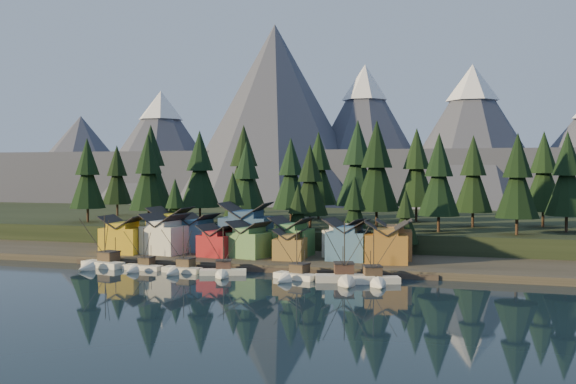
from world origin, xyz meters
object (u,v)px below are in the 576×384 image
(house_back_0, at_px, (171,227))
(boat_0, at_px, (99,256))
(boat_1, at_px, (140,262))
(boat_6, at_px, (375,272))
(house_back_1, at_px, (198,231))
(house_front_1, at_px, (165,233))
(boat_2, at_px, (180,263))
(boat_4, at_px, (292,269))
(house_front_0, at_px, (123,234))
(boat_3, at_px, (223,266))
(boat_5, at_px, (345,270))

(house_back_0, bearing_deg, boat_0, -103.74)
(boat_1, bearing_deg, boat_6, 1.21)
(boat_1, relative_size, house_back_1, 1.07)
(house_front_1, bearing_deg, boat_0, -107.42)
(boat_2, xyz_separation_m, house_front_1, (-11.91, 16.81, 4.32))
(boat_4, xyz_separation_m, boat_6, (16.10, -0.28, 0.04))
(boat_2, height_order, house_front_1, house_front_1)
(house_front_0, height_order, house_back_1, house_back_1)
(house_front_1, bearing_deg, house_back_1, 57.40)
(boat_4, bearing_deg, boat_2, -164.95)
(boat_3, distance_m, boat_4, 14.79)
(boat_1, xyz_separation_m, boat_6, (50.17, -2.28, 0.36))
(boat_0, xyz_separation_m, boat_6, (60.27, -2.64, -0.31))
(boat_2, height_order, house_back_1, house_back_1)
(house_front_1, bearing_deg, boat_6, -10.02)
(boat_2, distance_m, boat_4, 24.52)
(house_back_1, bearing_deg, boat_5, -23.28)
(boat_1, relative_size, house_back_0, 0.95)
(boat_1, distance_m, boat_2, 9.63)
(boat_2, distance_m, boat_3, 9.73)
(boat_1, bearing_deg, house_front_0, 135.46)
(boat_4, distance_m, house_front_0, 49.01)
(boat_5, xyz_separation_m, boat_6, (5.64, 0.20, -0.18))
(house_front_0, distance_m, house_front_1, 10.10)
(boat_1, height_order, boat_4, boat_4)
(boat_3, distance_m, house_back_1, 28.75)
(boat_0, relative_size, house_front_1, 1.23)
(boat_3, relative_size, house_front_1, 1.02)
(boat_3, height_order, house_back_1, house_back_1)
(boat_2, height_order, boat_6, boat_6)
(boat_2, distance_m, boat_6, 40.61)
(boat_2, relative_size, house_back_1, 1.16)
(boat_0, distance_m, boat_5, 54.70)
(house_back_0, bearing_deg, boat_6, -28.25)
(boat_0, bearing_deg, house_back_0, 91.12)
(house_back_0, bearing_deg, house_front_1, -73.92)
(boat_0, height_order, boat_6, boat_0)
(boat_3, bearing_deg, boat_2, 158.95)
(house_front_0, bearing_deg, house_back_0, 53.18)
(house_front_1, bearing_deg, boat_2, -45.57)
(boat_5, bearing_deg, boat_2, 161.37)
(boat_5, bearing_deg, house_back_1, 133.09)
(boat_0, xyz_separation_m, boat_5, (54.63, -2.84, -0.13))
(boat_2, height_order, boat_4, boat_4)
(boat_3, bearing_deg, house_back_1, 105.51)
(house_back_0, bearing_deg, boat_5, -30.92)
(boat_1, relative_size, boat_2, 0.92)
(boat_0, bearing_deg, house_front_1, 75.98)
(house_front_1, xyz_separation_m, house_back_0, (-2.89, 8.67, 0.52))
(boat_3, distance_m, boat_5, 25.26)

